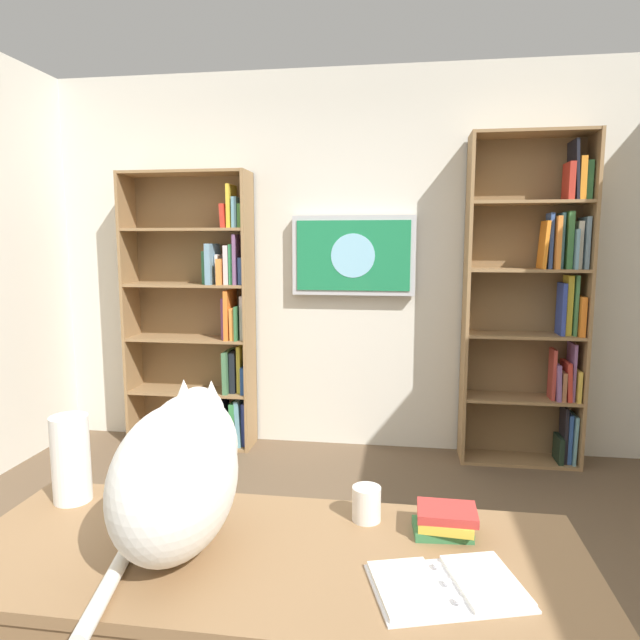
{
  "coord_description": "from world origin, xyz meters",
  "views": [
    {
      "loc": [
        -0.36,
        1.82,
        1.5
      ],
      "look_at": [
        0.05,
        -1.0,
        1.1
      ],
      "focal_mm": 31.38,
      "sensor_mm": 36.0,
      "label": 1
    }
  ],
  "objects_px": {
    "bookshelf_right": "(205,317)",
    "paper_towel_roll": "(71,459)",
    "bookshelf_left": "(538,300)",
    "cat": "(181,469)",
    "desk_book_stack": "(445,521)",
    "desk": "(267,596)",
    "coffee_mug": "(366,504)",
    "open_binder": "(447,586)",
    "wall_mounted_tv": "(353,256)"
  },
  "relations": [
    {
      "from": "desk",
      "to": "bookshelf_right",
      "type": "bearing_deg",
      "value": -67.28
    },
    {
      "from": "bookshelf_right",
      "to": "wall_mounted_tv",
      "type": "bearing_deg",
      "value": -175.68
    },
    {
      "from": "bookshelf_right",
      "to": "open_binder",
      "type": "xyz_separation_m",
      "value": [
        -1.53,
        2.7,
        -0.22
      ]
    },
    {
      "from": "bookshelf_left",
      "to": "open_binder",
      "type": "distance_m",
      "value": 2.84
    },
    {
      "from": "desk",
      "to": "cat",
      "type": "distance_m",
      "value": 0.38
    },
    {
      "from": "wall_mounted_tv",
      "to": "paper_towel_roll",
      "type": "relative_size",
      "value": 3.33
    },
    {
      "from": "bookshelf_left",
      "to": "bookshelf_right",
      "type": "bearing_deg",
      "value": -0.03
    },
    {
      "from": "cat",
      "to": "bookshelf_left",
      "type": "bearing_deg",
      "value": -118.99
    },
    {
      "from": "open_binder",
      "to": "paper_towel_roll",
      "type": "xyz_separation_m",
      "value": [
        1.08,
        -0.28,
        0.12
      ]
    },
    {
      "from": "bookshelf_right",
      "to": "desk",
      "type": "bearing_deg",
      "value": 112.72
    },
    {
      "from": "wall_mounted_tv",
      "to": "cat",
      "type": "xyz_separation_m",
      "value": [
        0.2,
        2.69,
        -0.47
      ]
    },
    {
      "from": "bookshelf_left",
      "to": "desk",
      "type": "relative_size",
      "value": 1.39
    },
    {
      "from": "paper_towel_roll",
      "to": "desk_book_stack",
      "type": "relative_size",
      "value": 1.55
    },
    {
      "from": "open_binder",
      "to": "cat",
      "type": "bearing_deg",
      "value": -7.82
    },
    {
      "from": "wall_mounted_tv",
      "to": "paper_towel_roll",
      "type": "height_order",
      "value": "wall_mounted_tv"
    },
    {
      "from": "cat",
      "to": "open_binder",
      "type": "bearing_deg",
      "value": 172.18
    },
    {
      "from": "paper_towel_roll",
      "to": "desk_book_stack",
      "type": "distance_m",
      "value": 1.1
    },
    {
      "from": "desk_book_stack",
      "to": "wall_mounted_tv",
      "type": "bearing_deg",
      "value": -79.49
    },
    {
      "from": "desk_book_stack",
      "to": "cat",
      "type": "bearing_deg",
      "value": 13.03
    },
    {
      "from": "bookshelf_left",
      "to": "coffee_mug",
      "type": "relative_size",
      "value": 22.91
    },
    {
      "from": "bookshelf_right",
      "to": "wall_mounted_tv",
      "type": "relative_size",
      "value": 2.3
    },
    {
      "from": "bookshelf_right",
      "to": "coffee_mug",
      "type": "bearing_deg",
      "value": 118.96
    },
    {
      "from": "bookshelf_right",
      "to": "bookshelf_left",
      "type": "bearing_deg",
      "value": 179.97
    },
    {
      "from": "wall_mounted_tv",
      "to": "desk_book_stack",
      "type": "bearing_deg",
      "value": 100.51
    },
    {
      "from": "bookshelf_left",
      "to": "desk",
      "type": "height_order",
      "value": "bookshelf_left"
    },
    {
      "from": "bookshelf_left",
      "to": "coffee_mug",
      "type": "distance_m",
      "value": 2.62
    },
    {
      "from": "cat",
      "to": "coffee_mug",
      "type": "bearing_deg",
      "value": -156.32
    },
    {
      "from": "bookshelf_left",
      "to": "wall_mounted_tv",
      "type": "relative_size",
      "value": 2.53
    },
    {
      "from": "bookshelf_left",
      "to": "paper_towel_roll",
      "type": "height_order",
      "value": "bookshelf_left"
    },
    {
      "from": "bookshelf_right",
      "to": "paper_towel_roll",
      "type": "xyz_separation_m",
      "value": [
        -0.45,
        2.42,
        -0.1
      ]
    },
    {
      "from": "bookshelf_left",
      "to": "cat",
      "type": "distance_m",
      "value": 2.99
    },
    {
      "from": "open_binder",
      "to": "desk_book_stack",
      "type": "distance_m",
      "value": 0.25
    },
    {
      "from": "desk",
      "to": "desk_book_stack",
      "type": "height_order",
      "value": "desk_book_stack"
    },
    {
      "from": "bookshelf_right",
      "to": "cat",
      "type": "distance_m",
      "value": 2.75
    },
    {
      "from": "bookshelf_left",
      "to": "paper_towel_roll",
      "type": "relative_size",
      "value": 8.43
    },
    {
      "from": "bookshelf_right",
      "to": "desk",
      "type": "relative_size",
      "value": 1.26
    },
    {
      "from": "bookshelf_left",
      "to": "paper_towel_roll",
      "type": "xyz_separation_m",
      "value": [
        1.87,
        2.41,
        -0.26
      ]
    },
    {
      "from": "paper_towel_roll",
      "to": "coffee_mug",
      "type": "bearing_deg",
      "value": -179.49
    },
    {
      "from": "bookshelf_right",
      "to": "wall_mounted_tv",
      "type": "distance_m",
      "value": 1.17
    },
    {
      "from": "open_binder",
      "to": "coffee_mug",
      "type": "relative_size",
      "value": 3.95
    },
    {
      "from": "paper_towel_roll",
      "to": "coffee_mug",
      "type": "relative_size",
      "value": 2.72
    },
    {
      "from": "bookshelf_right",
      "to": "desk_book_stack",
      "type": "relative_size",
      "value": 11.83
    },
    {
      "from": "desk",
      "to": "coffee_mug",
      "type": "xyz_separation_m",
      "value": [
        -0.23,
        -0.22,
        0.15
      ]
    },
    {
      "from": "bookshelf_left",
      "to": "wall_mounted_tv",
      "type": "height_order",
      "value": "bookshelf_left"
    },
    {
      "from": "wall_mounted_tv",
      "to": "coffee_mug",
      "type": "bearing_deg",
      "value": 95.94
    },
    {
      "from": "open_binder",
      "to": "coffee_mug",
      "type": "distance_m",
      "value": 0.35
    },
    {
      "from": "desk_book_stack",
      "to": "desk",
      "type": "bearing_deg",
      "value": 21.72
    },
    {
      "from": "wall_mounted_tv",
      "to": "open_binder",
      "type": "distance_m",
      "value": 2.89
    },
    {
      "from": "bookshelf_right",
      "to": "coffee_mug",
      "type": "height_order",
      "value": "bookshelf_right"
    },
    {
      "from": "bookshelf_left",
      "to": "open_binder",
      "type": "relative_size",
      "value": 5.81
    }
  ]
}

